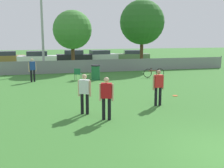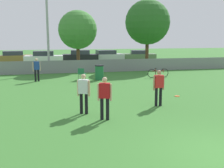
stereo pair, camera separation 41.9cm
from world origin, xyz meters
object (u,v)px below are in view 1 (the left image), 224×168
spectator_in_blue (32,69)px  folding_chair_sideline (78,73)px  bicycle_sideline (154,73)px  parked_car_tan (6,57)px  tree_near_pole (72,30)px  parked_car_olive (133,55)px  player_receiver_white (84,91)px  parked_car_silver (100,56)px  tree_far_right (142,22)px  player_thrower_red (158,85)px  trash_bin (96,72)px  frisbee_disc (175,96)px  parked_car_dark (74,56)px  player_defender_red (106,96)px  parked_car_white (37,58)px  light_pole (42,13)px

spectator_in_blue → folding_chair_sideline: size_ratio=1.89×
bicycle_sideline → parked_car_tan: 19.82m
tree_near_pole → parked_car_olive: bearing=44.9°
player_receiver_white → spectator_in_blue: bearing=130.1°
parked_car_silver → tree_near_pole: bearing=-122.7°
tree_far_right → player_thrower_red: tree_far_right is taller
player_thrower_red → trash_bin: player_thrower_red is taller
player_receiver_white → frisbee_disc: size_ratio=6.27×
frisbee_disc → spectator_in_blue: bearing=137.2°
tree_near_pole → trash_bin: tree_near_pole is taller
parked_car_dark → parked_car_silver: (3.30, 0.28, -0.03)m
player_thrower_red → folding_chair_sideline: 8.79m
tree_far_right → player_defender_red: 17.68m
tree_near_pole → parked_car_silver: size_ratio=1.18×
parked_car_dark → tree_far_right: bearing=-51.7°
parked_car_white → spectator_in_blue: bearing=-88.3°
frisbee_disc → parked_car_silver: 21.83m
parked_car_silver → tree_far_right: bearing=-83.4°
player_thrower_red → bicycle_sideline: player_thrower_red is taller
light_pole → tree_near_pole: light_pole is taller
tree_near_pole → player_thrower_red: 14.89m
parked_car_white → parked_car_silver: 7.98m
light_pole → parked_car_tan: 12.23m
player_thrower_red → spectator_in_blue: (-5.60, 8.50, -0.02)m
tree_near_pole → parked_car_tan: 11.99m
spectator_in_blue → parked_car_tan: (-3.19, 15.41, -0.26)m
spectator_in_blue → parked_car_white: 12.96m
parked_car_tan → parked_car_olive: (15.78, -0.45, -0.02)m
player_defender_red → frisbee_disc: player_defender_red is taller
parked_car_tan → parked_car_silver: (11.31, -0.42, 0.00)m
player_thrower_red → parked_car_tan: size_ratio=0.37×
light_pole → parked_car_olive: 16.14m
tree_near_pole → parked_car_tan: (-6.77, 9.42, -3.04)m
light_pole → player_receiver_white: bearing=-84.9°
trash_bin → player_receiver_white: bearing=-104.6°
spectator_in_blue → tree_near_pole: bearing=-133.7°
parked_car_white → tree_far_right: bearing=-33.4°
bicycle_sideline → tree_near_pole: bearing=131.8°
player_defender_red → parked_car_dark: size_ratio=0.36×
light_pole → player_thrower_red: light_pole is taller
player_receiver_white → folding_chair_sideline: 9.03m
player_receiver_white → parked_car_olive: (10.47, 23.99, -0.31)m
trash_bin → parked_car_dark: bearing=88.4°
player_receiver_white → parked_car_white: 22.05m
tree_near_pole → trash_bin: size_ratio=5.06×
frisbee_disc → parked_car_dark: parked_car_dark is taller
spectator_in_blue → parked_car_tan: spectator_in_blue is taller
tree_far_right → player_receiver_white: tree_far_right is taller
light_pole → parked_car_tan: bearing=110.9°
light_pole → player_thrower_red: bearing=-70.4°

